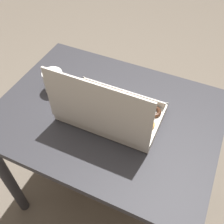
{
  "coord_description": "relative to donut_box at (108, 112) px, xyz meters",
  "views": [
    {
      "loc": [
        -0.34,
        0.68,
        1.62
      ],
      "look_at": [
        -0.03,
        0.0,
        0.79
      ],
      "focal_mm": 42.0,
      "sensor_mm": 36.0,
      "label": 1
    }
  ],
  "objects": [
    {
      "name": "dining_table",
      "position": [
        0.02,
        -0.04,
        -0.18
      ],
      "size": [
        0.97,
        0.73,
        0.77
      ],
      "color": "#2D2D33",
      "rests_on": "ground_plane"
    },
    {
      "name": "coffee_mug",
      "position": [
        0.31,
        -0.07,
        -0.0
      ],
      "size": [
        0.09,
        0.09,
        0.1
      ],
      "color": "white",
      "rests_on": "dining_table"
    },
    {
      "name": "donut_box",
      "position": [
        0.0,
        0.0,
        0.0
      ],
      "size": [
        0.42,
        0.26,
        0.29
      ],
      "color": "silver",
      "rests_on": "dining_table"
    },
    {
      "name": "ground_plane",
      "position": [
        0.02,
        -0.04,
        -0.82
      ],
      "size": [
        8.0,
        8.0,
        0.0
      ],
      "primitive_type": "plane",
      "color": "#6B6054"
    }
  ]
}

